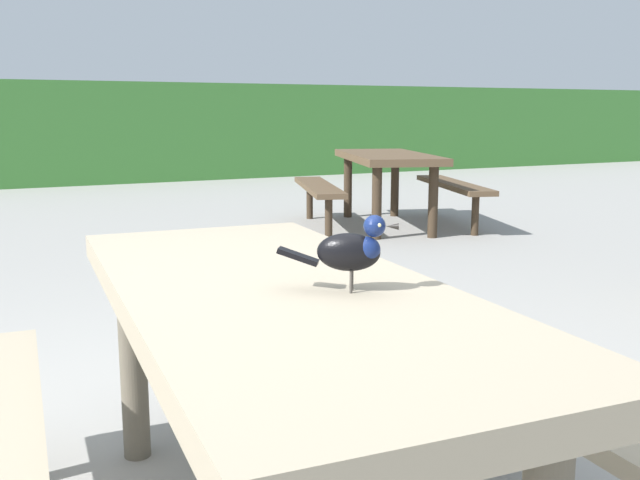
{
  "coord_description": "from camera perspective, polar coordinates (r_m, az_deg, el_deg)",
  "views": [
    {
      "loc": [
        -0.46,
        -1.78,
        1.16
      ],
      "look_at": [
        0.34,
        -0.19,
        0.84
      ],
      "focal_mm": 40.15,
      "sensor_mm": 36.0,
      "label": 1
    }
  ],
  "objects": [
    {
      "name": "picnic_table_mid_left",
      "position": [
        7.25,
        5.37,
        5.43
      ],
      "size": [
        2.12,
        2.14,
        0.74
      ],
      "color": "brown",
      "rests_on": "ground"
    },
    {
      "name": "bird_grackle",
      "position": [
        1.67,
        2.65,
        -0.73
      ],
      "size": [
        0.25,
        0.18,
        0.18
      ],
      "color": "black",
      "rests_on": "picnic_table_foreground"
    },
    {
      "name": "picnic_table_foreground",
      "position": [
        1.84,
        -3.37,
        -9.0
      ],
      "size": [
        1.79,
        1.85,
        0.74
      ],
      "color": "gray",
      "rests_on": "ground"
    }
  ]
}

